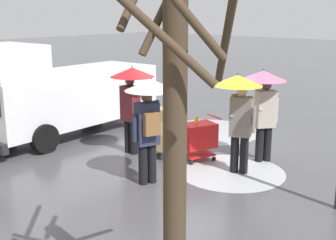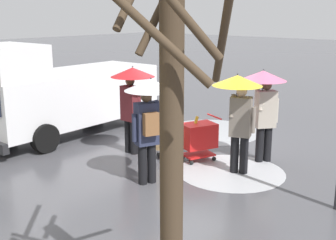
{
  "view_description": "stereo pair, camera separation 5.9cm",
  "coord_description": "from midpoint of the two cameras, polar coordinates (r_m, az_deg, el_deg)",
  "views": [
    {
      "loc": [
        -6.3,
        8.57,
        3.38
      ],
      "look_at": [
        -0.19,
        1.51,
        1.05
      ],
      "focal_mm": 46.72,
      "sensor_mm": 36.0,
      "label": 1
    },
    {
      "loc": [
        -6.35,
        8.53,
        3.38
      ],
      "look_at": [
        -0.19,
        1.51,
        1.05
      ],
      "focal_mm": 46.72,
      "sensor_mm": 36.0,
      "label": 2
    }
  ],
  "objects": [
    {
      "name": "ground_plane",
      "position": [
        11.16,
        4.56,
        -3.67
      ],
      "size": [
        90.0,
        90.0,
        0.0
      ],
      "primitive_type": "plane",
      "color": "#4C4C51"
    },
    {
      "name": "slush_patch_near_cluster",
      "position": [
        9.62,
        8.41,
        -6.7
      ],
      "size": [
        2.32,
        2.32,
        0.01
      ],
      "primitive_type": "cylinder",
      "color": "#ADAFB5",
      "rests_on": "ground"
    },
    {
      "name": "slush_patch_under_van",
      "position": [
        12.69,
        5.76,
        -1.49
      ],
      "size": [
        2.82,
        2.82,
        0.01
      ],
      "primitive_type": "cylinder",
      "color": "#999BA0",
      "rests_on": "ground"
    },
    {
      "name": "cargo_van_parked_right",
      "position": [
        12.46,
        -13.43,
        3.46
      ],
      "size": [
        2.34,
        5.41,
        2.6
      ],
      "color": "white",
      "rests_on": "ground"
    },
    {
      "name": "shopping_cart_vendor",
      "position": [
        10.1,
        4.17,
        -2.18
      ],
      "size": [
        0.81,
        0.96,
        1.04
      ],
      "color": "red",
      "rests_on": "ground"
    },
    {
      "name": "hand_dolly_boxes",
      "position": [
        10.26,
        -0.45,
        -1.26
      ],
      "size": [
        0.71,
        0.83,
        1.32
      ],
      "color": "#515156",
      "rests_on": "ground"
    },
    {
      "name": "pedestrian_pink_side",
      "position": [
        10.01,
        12.57,
        3.26
      ],
      "size": [
        1.04,
        1.04,
        2.15
      ],
      "color": "black",
      "rests_on": "ground"
    },
    {
      "name": "pedestrian_black_side",
      "position": [
        9.18,
        9.4,
        2.54
      ],
      "size": [
        1.04,
        1.04,
        2.15
      ],
      "color": "black",
      "rests_on": "ground"
    },
    {
      "name": "pedestrian_white_side",
      "position": [
        10.37,
        -4.59,
        4.0
      ],
      "size": [
        1.04,
        1.04,
        2.15
      ],
      "color": "black",
      "rests_on": "ground"
    },
    {
      "name": "pedestrian_far_side",
      "position": [
        8.5,
        -2.28,
        1.7
      ],
      "size": [
        1.04,
        1.04,
        2.15
      ],
      "color": "black",
      "rests_on": "ground"
    },
    {
      "name": "bare_tree_near",
      "position": [
        4.35,
        0.89,
        -4.21
      ],
      "size": [
        1.21,
        1.37,
        4.12
      ],
      "color": "#423323",
      "rests_on": "ground"
    }
  ]
}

